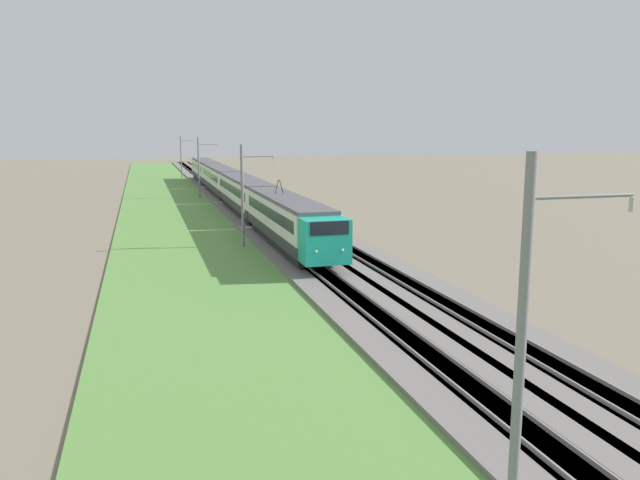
# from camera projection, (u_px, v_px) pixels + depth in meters

# --- Properties ---
(ballast_main) EXTENTS (240.00, 4.40, 0.30)m
(ballast_main) POSITION_uv_depth(u_px,v_px,m) (265.00, 230.00, 54.73)
(ballast_main) COLOR slate
(ballast_main) RESTS_ON ground
(ballast_adjacent) EXTENTS (240.00, 4.40, 0.30)m
(ballast_adjacent) POSITION_uv_depth(u_px,v_px,m) (308.00, 228.00, 55.80)
(ballast_adjacent) COLOR slate
(ballast_adjacent) RESTS_ON ground
(track_main) EXTENTS (240.00, 1.57, 0.45)m
(track_main) POSITION_uv_depth(u_px,v_px,m) (265.00, 229.00, 54.73)
(track_main) COLOR #4C4238
(track_main) RESTS_ON ground
(track_adjacent) EXTENTS (240.00, 1.57, 0.45)m
(track_adjacent) POSITION_uv_depth(u_px,v_px,m) (308.00, 228.00, 55.79)
(track_adjacent) COLOR #4C4238
(track_adjacent) RESTS_ON ground
(grass_verge) EXTENTS (240.00, 11.74, 0.12)m
(grass_verge) POSITION_uv_depth(u_px,v_px,m) (186.00, 234.00, 52.90)
(grass_verge) COLOR #5B8E42
(grass_verge) RESTS_ON ground
(passenger_train) EXTENTS (80.85, 2.93, 4.99)m
(passenger_train) POSITION_uv_depth(u_px,v_px,m) (231.00, 185.00, 74.36)
(passenger_train) COLOR #19A88E
(passenger_train) RESTS_ON ground
(catenary_mast_near) EXTENTS (0.22, 2.56, 8.38)m
(catenary_mast_near) POSITION_uv_depth(u_px,v_px,m) (523.00, 354.00, 12.55)
(catenary_mast_near) COLOR slate
(catenary_mast_near) RESTS_ON ground
(catenary_mast_mid) EXTENTS (0.22, 2.56, 7.73)m
(catenary_mast_mid) POSITION_uv_depth(u_px,v_px,m) (243.00, 195.00, 46.35)
(catenary_mast_mid) COLOR slate
(catenary_mast_mid) RESTS_ON ground
(catenary_mast_far) EXTENTS (0.22, 2.56, 7.85)m
(catenary_mast_far) POSITION_uv_depth(u_px,v_px,m) (199.00, 167.00, 80.09)
(catenary_mast_far) COLOR slate
(catenary_mast_far) RESTS_ON ground
(catenary_mast_distant) EXTENTS (0.22, 2.56, 7.74)m
(catenary_mast_distant) POSITION_uv_depth(u_px,v_px,m) (181.00, 156.00, 113.84)
(catenary_mast_distant) COLOR slate
(catenary_mast_distant) RESTS_ON ground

